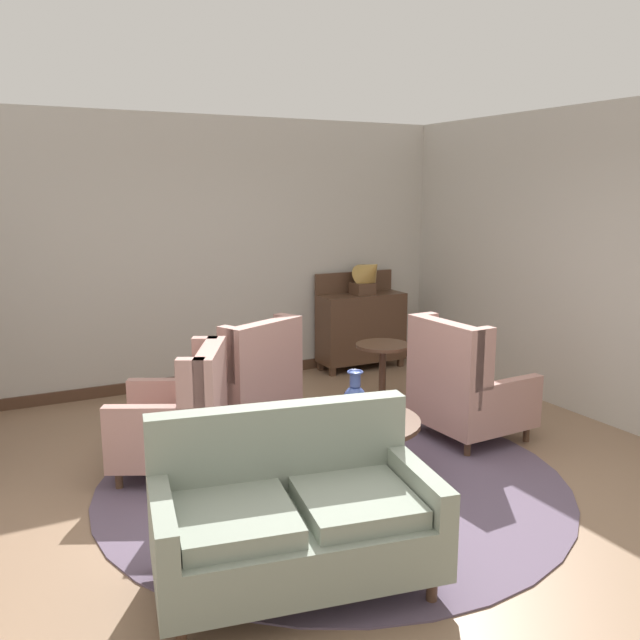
{
  "coord_description": "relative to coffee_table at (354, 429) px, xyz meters",
  "views": [
    {
      "loc": [
        -2.24,
        -3.83,
        2.16
      ],
      "look_at": [
        0.14,
        0.78,
        1.13
      ],
      "focal_mm": 37.71,
      "sensor_mm": 36.0,
      "label": 1
    }
  ],
  "objects": [
    {
      "name": "ground",
      "position": [
        -0.15,
        -0.25,
        -0.4
      ],
      "size": [
        9.12,
        9.12,
        0.0
      ],
      "primitive_type": "plane",
      "color": "#896B51"
    },
    {
      "name": "wall_back",
      "position": [
        -0.15,
        3.0,
        1.05
      ],
      "size": [
        5.92,
        0.08,
        2.91
      ],
      "primitive_type": "cube",
      "color": "#BCB7AD",
      "rests_on": "ground"
    },
    {
      "name": "wall_right",
      "position": [
        2.73,
        0.72,
        1.05
      ],
      "size": [
        0.08,
        4.56,
        2.91
      ],
      "primitive_type": "cube",
      "color": "#BCB7AD",
      "rests_on": "ground"
    },
    {
      "name": "baseboard_back",
      "position": [
        -0.15,
        2.95,
        -0.34
      ],
      "size": [
        5.76,
        0.03,
        0.12
      ],
      "primitive_type": "cube",
      "color": "#4C3323",
      "rests_on": "ground"
    },
    {
      "name": "area_rug",
      "position": [
        -0.15,
        0.05,
        -0.4
      ],
      "size": [
        3.47,
        3.47,
        0.01
      ],
      "primitive_type": "cylinder",
      "color": "#5B4C60",
      "rests_on": "ground"
    },
    {
      "name": "coffee_table",
      "position": [
        0.0,
        0.0,
        0.0
      ],
      "size": [
        0.98,
        0.98,
        0.48
      ],
      "color": "#4C3323",
      "rests_on": "ground"
    },
    {
      "name": "porcelain_vase",
      "position": [
        0.01,
        0.0,
        0.23
      ],
      "size": [
        0.18,
        0.18,
        0.37
      ],
      "color": "#384C93",
      "rests_on": "coffee_table"
    },
    {
      "name": "settee",
      "position": [
        -0.97,
        -1.01,
        -0.0
      ],
      "size": [
        1.63,
        1.08,
        0.94
      ],
      "rotation": [
        0.0,
        0.0,
        -0.18
      ],
      "color": "gray",
      "rests_on": "ground"
    },
    {
      "name": "armchair_near_window",
      "position": [
        -1.11,
        0.74,
        0.03
      ],
      "size": [
        1.06,
        1.05,
        0.99
      ],
      "rotation": [
        0.0,
        0.0,
        4.25
      ],
      "color": "tan",
      "rests_on": "ground"
    },
    {
      "name": "armchair_foreground_right",
      "position": [
        1.27,
        0.29,
        0.04
      ],
      "size": [
        0.87,
        0.85,
        1.07
      ],
      "rotation": [
        0.0,
        0.0,
        1.62
      ],
      "color": "tan",
      "rests_on": "ground"
    },
    {
      "name": "armchair_far_left",
      "position": [
        -0.33,
        1.35,
        0.04
      ],
      "size": [
        1.07,
        1.08,
        1.03
      ],
      "rotation": [
        0.0,
        0.0,
        3.57
      ],
      "color": "tan",
      "rests_on": "ground"
    },
    {
      "name": "side_table",
      "position": [
        1.07,
        1.29,
        -0.0
      ],
      "size": [
        0.53,
        0.53,
        0.66
      ],
      "color": "#4C3323",
      "rests_on": "ground"
    },
    {
      "name": "sideboard",
      "position": [
        1.67,
        2.71,
        0.12
      ],
      "size": [
        1.05,
        0.4,
        1.16
      ],
      "color": "#4C3323",
      "rests_on": "ground"
    },
    {
      "name": "gramophone",
      "position": [
        1.72,
        2.62,
        0.75
      ],
      "size": [
        0.39,
        0.48,
        0.51
      ],
      "color": "#4C3323",
      "rests_on": "sideboard"
    }
  ]
}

